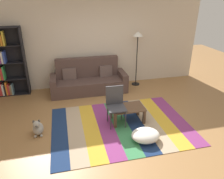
{
  "coord_description": "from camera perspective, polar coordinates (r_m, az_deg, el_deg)",
  "views": [
    {
      "loc": [
        -1.06,
        -4.04,
        2.78
      ],
      "look_at": [
        0.03,
        0.54,
        0.65
      ],
      "focal_mm": 34.34,
      "sensor_mm": 36.0,
      "label": 1
    }
  ],
  "objects": [
    {
      "name": "tv_remote",
      "position": [
        4.98,
        3.02,
        -4.37
      ],
      "size": [
        0.07,
        0.15,
        0.02
      ],
      "primitive_type": "cube",
      "rotation": [
        0.0,
        0.0,
        -0.16
      ],
      "color": "black",
      "rests_on": "coffee_table"
    },
    {
      "name": "bookshelf",
      "position": [
        6.79,
        -26.71,
        6.26
      ],
      "size": [
        0.9,
        0.28,
        1.97
      ],
      "color": "black",
      "rests_on": "ground_plane"
    },
    {
      "name": "couch",
      "position": [
        6.57,
        -6.22,
        2.36
      ],
      "size": [
        2.26,
        0.8,
        1.0
      ],
      "color": "#4C3833",
      "rests_on": "ground_plane"
    },
    {
      "name": "coffee_table",
      "position": [
        5.0,
        4.11,
        -5.3
      ],
      "size": [
        0.77,
        0.49,
        0.37
      ],
      "color": "#513826",
      "rests_on": "rug"
    },
    {
      "name": "folding_chair",
      "position": [
        4.82,
        0.94,
        -3.47
      ],
      "size": [
        0.4,
        0.4,
        0.9
      ],
      "rotation": [
        0.0,
        0.0,
        -0.56
      ],
      "color": "#38383D",
      "rests_on": "ground_plane"
    },
    {
      "name": "standing_lamp",
      "position": [
        6.75,
        6.84,
        12.72
      ],
      "size": [
        0.32,
        0.32,
        1.73
      ],
      "color": "black",
      "rests_on": "ground_plane"
    },
    {
      "name": "rug",
      "position": [
        4.99,
        2.36,
        -9.48
      ],
      "size": [
        3.09,
        2.25,
        0.01
      ],
      "color": "navy",
      "rests_on": "ground_plane"
    },
    {
      "name": "pouf",
      "position": [
        4.53,
        8.91,
        -11.93
      ],
      "size": [
        0.59,
        0.5,
        0.22
      ],
      "primitive_type": "ellipsoid",
      "color": "white",
      "rests_on": "rug"
    },
    {
      "name": "back_wall",
      "position": [
        6.83,
        -4.24,
        12.17
      ],
      "size": [
        6.8,
        0.1,
        2.7
      ],
      "primitive_type": "cube",
      "color": "beige",
      "rests_on": "ground_plane"
    },
    {
      "name": "ground_plane",
      "position": [
        5.02,
        1.14,
        -9.32
      ],
      "size": [
        14.0,
        14.0,
        0.0
      ],
      "primitive_type": "plane",
      "color": "#9E7042"
    },
    {
      "name": "dog",
      "position": [
        4.89,
        -19.13,
        -9.63
      ],
      "size": [
        0.22,
        0.35,
        0.4
      ],
      "color": "#9E998E",
      "rests_on": "ground_plane"
    }
  ]
}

